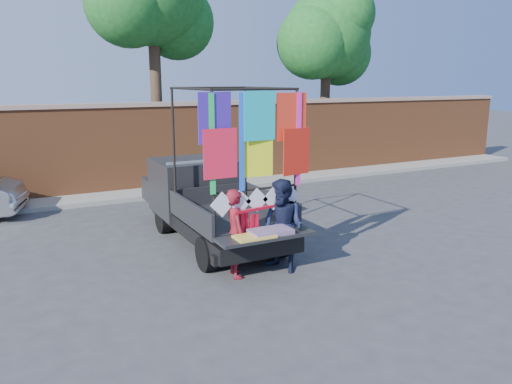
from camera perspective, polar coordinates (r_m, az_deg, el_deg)
name	(u,v)px	position (r m, az deg, el deg)	size (l,w,h in m)	color
ground	(240,266)	(8.98, -1.82, -8.49)	(90.00, 90.00, 0.00)	#38383A
brick_wall	(137,147)	(15.13, -13.45, 5.04)	(30.00, 0.45, 2.61)	#97522C
curb	(145,193)	(14.67, -12.52, -0.17)	(30.00, 1.20, 0.12)	gray
tree_right	(329,38)	(19.29, 8.29, 17.03)	(4.20, 3.30, 6.62)	#38281C
pickup_truck	(203,199)	(10.61, -6.03, -0.80)	(1.97, 4.96, 3.12)	black
woman	(235,233)	(8.33, -2.37, -4.72)	(0.55, 0.36, 1.51)	maroon
man	(283,226)	(8.55, 3.11, -3.90)	(0.78, 0.61, 1.61)	#151A35
streamer_bundle	(254,221)	(8.33, -0.24, -3.35)	(1.01, 0.22, 0.70)	red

